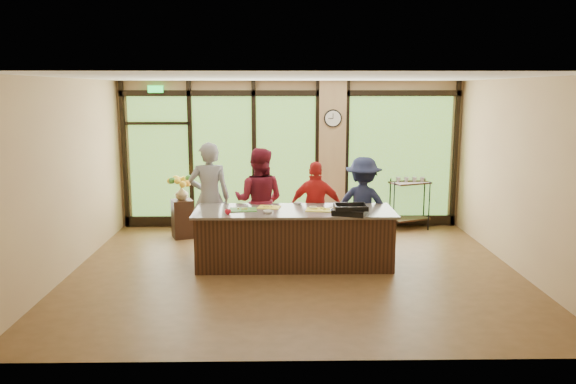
{
  "coord_description": "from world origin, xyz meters",
  "views": [
    {
      "loc": [
        -0.25,
        -8.5,
        2.82
      ],
      "look_at": [
        -0.1,
        0.4,
        1.19
      ],
      "focal_mm": 35.0,
      "sensor_mm": 36.0,
      "label": 1
    }
  ],
  "objects_px": {
    "cook_right": "(363,205)",
    "flower_stand": "(182,219)",
    "bar_cart": "(409,197)",
    "island_base": "(294,239)",
    "roasting_pan": "(350,212)",
    "cook_left": "(210,198)"
  },
  "relations": [
    {
      "from": "island_base",
      "to": "bar_cart",
      "type": "distance_m",
      "value": 3.46
    },
    {
      "from": "cook_left",
      "to": "flower_stand",
      "type": "relative_size",
      "value": 2.62
    },
    {
      "from": "island_base",
      "to": "cook_left",
      "type": "xyz_separation_m",
      "value": [
        -1.45,
        0.76,
        0.53
      ]
    },
    {
      "from": "roasting_pan",
      "to": "cook_right",
      "type": "bearing_deg",
      "value": 93.17
    },
    {
      "from": "roasting_pan",
      "to": "bar_cart",
      "type": "bearing_deg",
      "value": 82.45
    },
    {
      "from": "cook_left",
      "to": "flower_stand",
      "type": "distance_m",
      "value": 1.34
    },
    {
      "from": "cook_left",
      "to": "roasting_pan",
      "type": "xyz_separation_m",
      "value": [
        2.31,
        -1.12,
        -0.01
      ]
    },
    {
      "from": "island_base",
      "to": "cook_left",
      "type": "bearing_deg",
      "value": 152.4
    },
    {
      "from": "cook_right",
      "to": "flower_stand",
      "type": "distance_m",
      "value": 3.52
    },
    {
      "from": "island_base",
      "to": "cook_right",
      "type": "height_order",
      "value": "cook_right"
    },
    {
      "from": "roasting_pan",
      "to": "bar_cart",
      "type": "height_order",
      "value": "bar_cart"
    },
    {
      "from": "cook_left",
      "to": "bar_cart",
      "type": "relative_size",
      "value": 1.82
    },
    {
      "from": "bar_cart",
      "to": "island_base",
      "type": "bearing_deg",
      "value": -157.68
    },
    {
      "from": "cook_left",
      "to": "bar_cart",
      "type": "height_order",
      "value": "cook_left"
    },
    {
      "from": "island_base",
      "to": "roasting_pan",
      "type": "relative_size",
      "value": 6.22
    },
    {
      "from": "cook_left",
      "to": "flower_stand",
      "type": "bearing_deg",
      "value": -62.2
    },
    {
      "from": "flower_stand",
      "to": "bar_cart",
      "type": "xyz_separation_m",
      "value": [
        4.54,
        0.68,
        0.27
      ]
    },
    {
      "from": "cook_left",
      "to": "island_base",
      "type": "bearing_deg",
      "value": 147.06
    },
    {
      "from": "flower_stand",
      "to": "bar_cart",
      "type": "height_order",
      "value": "bar_cart"
    },
    {
      "from": "flower_stand",
      "to": "bar_cart",
      "type": "distance_m",
      "value": 4.6
    },
    {
      "from": "island_base",
      "to": "cook_left",
      "type": "height_order",
      "value": "cook_left"
    },
    {
      "from": "island_base",
      "to": "flower_stand",
      "type": "height_order",
      "value": "island_base"
    }
  ]
}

